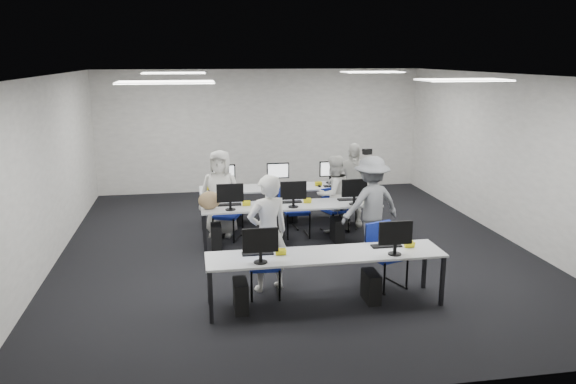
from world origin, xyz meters
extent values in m
plane|color=black|center=(0.00, 0.00, 0.00)|extent=(9.00, 9.00, 0.00)
plane|color=white|center=(0.00, 0.00, 3.00)|extent=(9.00, 9.00, 0.00)
cube|color=beige|center=(0.00, 4.50, 1.50)|extent=(8.00, 0.02, 3.00)
cube|color=beige|center=(0.00, -4.50, 1.50)|extent=(8.00, 0.02, 3.00)
cube|color=beige|center=(-4.00, 0.00, 1.50)|extent=(0.02, 9.00, 3.00)
cube|color=beige|center=(4.00, 0.00, 1.50)|extent=(0.02, 9.00, 3.00)
cube|color=white|center=(-2.00, -2.00, 2.98)|extent=(1.20, 0.60, 0.02)
cube|color=white|center=(2.00, -2.00, 2.98)|extent=(1.20, 0.60, 0.02)
cube|color=white|center=(-2.00, 2.00, 2.98)|extent=(1.20, 0.60, 0.02)
cube|color=white|center=(2.00, 2.00, 2.98)|extent=(1.20, 0.60, 0.02)
cube|color=#BABCBF|center=(0.00, -2.40, 0.71)|extent=(3.20, 0.70, 0.03)
cube|color=black|center=(-1.55, -2.70, 0.35)|extent=(0.05, 0.05, 0.70)
cube|color=black|center=(-1.55, -2.10, 0.35)|extent=(0.05, 0.05, 0.70)
cube|color=black|center=(1.55, -2.70, 0.35)|extent=(0.05, 0.05, 0.70)
cube|color=black|center=(1.55, -2.10, 0.35)|extent=(0.05, 0.05, 0.70)
cube|color=#BABCBF|center=(0.00, 0.20, 0.71)|extent=(3.20, 0.70, 0.03)
cube|color=black|center=(-1.55, -0.10, 0.35)|extent=(0.05, 0.05, 0.70)
cube|color=black|center=(-1.55, 0.50, 0.35)|extent=(0.05, 0.05, 0.70)
cube|color=black|center=(1.55, -0.10, 0.35)|extent=(0.05, 0.05, 0.70)
cube|color=black|center=(1.55, 0.50, 0.35)|extent=(0.05, 0.05, 0.70)
cube|color=#BABCBF|center=(0.00, 1.60, 0.71)|extent=(3.20, 0.70, 0.03)
cube|color=black|center=(-1.55, 1.30, 0.35)|extent=(0.05, 0.05, 0.70)
cube|color=black|center=(-1.55, 1.90, 0.35)|extent=(0.05, 0.05, 0.70)
cube|color=black|center=(1.55, 1.30, 0.35)|extent=(0.05, 0.05, 0.70)
cube|color=black|center=(1.55, 1.90, 0.35)|extent=(0.05, 0.05, 0.70)
cube|color=#0C2CA3|center=(-0.90, -2.58, 1.03)|extent=(0.46, 0.04, 0.32)
cube|color=black|center=(-0.90, -2.26, 0.74)|extent=(0.42, 0.14, 0.02)
ellipsoid|color=black|center=(-0.60, -2.26, 0.75)|extent=(0.07, 0.10, 0.04)
cube|color=black|center=(-1.15, -2.40, 0.21)|extent=(0.18, 0.40, 0.42)
cube|color=white|center=(0.90, -2.58, 1.03)|extent=(0.46, 0.04, 0.32)
cube|color=black|center=(0.90, -2.26, 0.74)|extent=(0.42, 0.14, 0.02)
ellipsoid|color=black|center=(1.20, -2.26, 0.75)|extent=(0.07, 0.10, 0.04)
cube|color=black|center=(0.65, -2.40, 0.21)|extent=(0.18, 0.40, 0.42)
cube|color=white|center=(-1.10, 0.02, 1.03)|extent=(0.46, 0.04, 0.32)
cube|color=black|center=(-1.10, 0.34, 0.74)|extent=(0.42, 0.14, 0.02)
ellipsoid|color=black|center=(-0.80, 0.34, 0.75)|extent=(0.07, 0.10, 0.04)
cube|color=black|center=(-1.35, 0.20, 0.21)|extent=(0.18, 0.40, 0.42)
cube|color=white|center=(0.00, 0.02, 1.03)|extent=(0.46, 0.04, 0.32)
cube|color=black|center=(0.00, 0.34, 0.74)|extent=(0.42, 0.14, 0.02)
ellipsoid|color=black|center=(0.30, 0.34, 0.75)|extent=(0.07, 0.10, 0.04)
cube|color=black|center=(-0.25, 0.20, 0.21)|extent=(0.18, 0.40, 0.42)
cube|color=white|center=(1.10, 0.02, 1.03)|extent=(0.46, 0.04, 0.32)
cube|color=black|center=(1.10, 0.34, 0.74)|extent=(0.42, 0.14, 0.02)
ellipsoid|color=black|center=(1.40, 0.34, 0.75)|extent=(0.07, 0.10, 0.04)
cube|color=black|center=(0.85, 0.20, 0.21)|extent=(0.18, 0.40, 0.42)
cube|color=white|center=(-1.10, 1.78, 1.03)|extent=(0.46, 0.04, 0.32)
cube|color=black|center=(-1.10, 1.46, 0.74)|extent=(0.42, 0.14, 0.02)
ellipsoid|color=black|center=(-1.40, 1.46, 0.75)|extent=(0.07, 0.10, 0.04)
cube|color=black|center=(-0.85, 1.60, 0.21)|extent=(0.18, 0.40, 0.42)
cube|color=white|center=(0.00, 1.78, 1.03)|extent=(0.46, 0.04, 0.32)
cube|color=black|center=(0.00, 1.46, 0.74)|extent=(0.42, 0.14, 0.02)
ellipsoid|color=black|center=(-0.30, 1.46, 0.75)|extent=(0.07, 0.10, 0.04)
cube|color=black|center=(0.25, 1.60, 0.21)|extent=(0.18, 0.40, 0.42)
cube|color=white|center=(1.10, 1.78, 1.03)|extent=(0.46, 0.04, 0.32)
cube|color=black|center=(1.10, 1.46, 0.74)|extent=(0.42, 0.14, 0.02)
ellipsoid|color=black|center=(0.80, 1.46, 0.75)|extent=(0.07, 0.10, 0.04)
cube|color=black|center=(1.35, 1.60, 0.21)|extent=(0.18, 0.40, 0.42)
cube|color=navy|center=(-0.77, -1.96, 0.44)|extent=(0.45, 0.43, 0.06)
cube|color=navy|center=(-0.76, -1.77, 0.69)|extent=(0.41, 0.07, 0.35)
cube|color=navy|center=(1.01, -1.96, 0.48)|extent=(0.58, 0.57, 0.06)
cube|color=navy|center=(0.94, -1.77, 0.75)|extent=(0.43, 0.20, 0.37)
cube|color=navy|center=(-1.13, 0.67, 0.45)|extent=(0.54, 0.53, 0.06)
cube|color=navy|center=(-1.06, 0.85, 0.70)|extent=(0.40, 0.19, 0.35)
cube|color=navy|center=(0.17, 0.64, 0.48)|extent=(0.46, 0.44, 0.06)
cube|color=navy|center=(0.17, 0.84, 0.74)|extent=(0.43, 0.06, 0.37)
cube|color=navy|center=(0.96, 0.78, 0.42)|extent=(0.51, 0.50, 0.05)
cube|color=navy|center=(0.89, 0.95, 0.66)|extent=(0.38, 0.18, 0.33)
cube|color=navy|center=(-1.01, 1.02, 0.42)|extent=(0.47, 0.45, 0.06)
cube|color=navy|center=(-1.04, 0.84, 0.66)|extent=(0.39, 0.11, 0.33)
cube|color=navy|center=(0.05, 1.14, 0.44)|extent=(0.45, 0.43, 0.06)
cube|color=navy|center=(0.06, 0.95, 0.70)|extent=(0.41, 0.07, 0.35)
cube|color=navy|center=(1.26, 1.03, 0.45)|extent=(0.52, 0.51, 0.06)
cube|color=navy|center=(1.20, 0.84, 0.70)|extent=(0.41, 0.16, 0.35)
ellipsoid|color=#906D4A|center=(-1.45, 0.13, 0.89)|extent=(0.41, 0.29, 0.31)
imported|color=silver|center=(-0.69, -1.76, 0.85)|extent=(0.72, 0.58, 1.71)
imported|color=silver|center=(0.91, 0.77, 0.74)|extent=(0.89, 0.81, 1.49)
imported|color=silver|center=(-1.22, 0.93, 0.81)|extent=(0.91, 0.72, 1.62)
imported|color=silver|center=(1.40, 1.14, 0.83)|extent=(1.04, 0.61, 1.66)
imported|color=gray|center=(1.28, -0.40, 0.83)|extent=(1.19, 0.86, 1.67)
cube|color=black|center=(1.23, -0.23, 1.72)|extent=(0.18, 0.21, 0.10)
camera|label=1|loc=(-1.71, -9.31, 3.30)|focal=35.00mm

